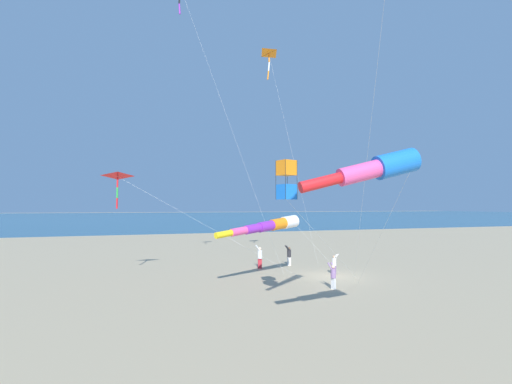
{
  "coord_description": "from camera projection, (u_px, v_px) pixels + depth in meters",
  "views": [
    {
      "loc": [
        -23.83,
        13.55,
        5.15
      ],
      "look_at": [
        -3.45,
        6.97,
        5.99
      ],
      "focal_mm": 25.41,
      "sensor_mm": 36.0,
      "label": 1
    }
  ],
  "objects": [
    {
      "name": "kite_windsock_magenta_far_left",
      "position": [
        376.0,
        169.0,
        12.79
      ],
      "size": [
        10.6,
        8.8,
        7.27
      ],
      "color": "blue",
      "rests_on": "ground_plane"
    },
    {
      "name": "kite_box_small_distant",
      "position": [
        286.0,
        180.0,
        17.05
      ],
      "size": [
        6.84,
        8.55,
        7.31
      ],
      "color": "orange",
      "rests_on": "ground_plane"
    },
    {
      "name": "kite_windsock_long_streamer_left",
      "position": [
        270.0,
        226.0,
        25.1
      ],
      "size": [
        3.68,
        10.32,
        4.49
      ],
      "color": "white",
      "rests_on": "ground_plane"
    },
    {
      "name": "ground_plane",
      "position": [
        332.0,
        276.0,
        26.62
      ],
      "size": [
        600.0,
        600.0,
        0.0
      ],
      "primitive_type": "plane",
      "color": "tan"
    },
    {
      "name": "kite_delta_purple_drifting",
      "position": [
        118.0,
        176.0,
        25.59
      ],
      "size": [
        4.15,
        13.44,
        7.65
      ],
      "color": "red",
      "rests_on": "ground_plane"
    },
    {
      "name": "person_adult_flyer",
      "position": [
        260.0,
        256.0,
        29.92
      ],
      "size": [
        0.51,
        0.63,
        1.94
      ],
      "color": "#B72833",
      "rests_on": "ground_plane"
    },
    {
      "name": "person_bystander_far",
      "position": [
        289.0,
        254.0,
        31.38
      ],
      "size": [
        0.41,
        0.52,
        1.77
      ],
      "color": "silver",
      "rests_on": "ground_plane"
    },
    {
      "name": "ocean_water_strip",
      "position": [
        167.0,
        216.0,
        183.5
      ],
      "size": [
        240.0,
        600.0,
        0.01
      ],
      "primitive_type": "cube",
      "color": "#285B7A",
      "rests_on": "ground_plane"
    },
    {
      "name": "person_child_green_jacket",
      "position": [
        333.0,
        275.0,
        22.44
      ],
      "size": [
        0.58,
        0.51,
        1.64
      ],
      "color": "silver",
      "rests_on": "ground_plane"
    },
    {
      "name": "kite_delta_orange_high_right",
      "position": [
        269.0,
        54.0,
        31.07
      ],
      "size": [
        1.95,
        5.95,
        18.6
      ],
      "color": "orange",
      "rests_on": "ground_plane"
    },
    {
      "name": "person_child_grey_jacket",
      "position": [
        334.0,
        263.0,
        27.28
      ],
      "size": [
        0.56,
        0.52,
        1.56
      ],
      "color": "#8E6B9E",
      "rests_on": "ground_plane"
    }
  ]
}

